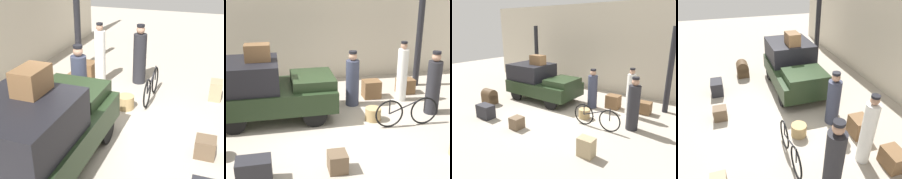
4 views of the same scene
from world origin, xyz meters
The scene contains 17 objects.
ground_plane centered at (0.00, 0.00, 0.00)m, with size 30.00×30.00×0.00m, color #A89E8E.
station_building_facade centered at (0.00, 4.08, 2.25)m, with size 16.00×0.15×4.50m.
canopy_pillar_left centered at (-3.40, 2.59, 1.68)m, with size 0.22×0.22×3.37m.
canopy_pillar_right centered at (3.53, 2.59, 1.68)m, with size 0.22×0.22×3.37m.
truck centered at (-1.64, 0.89, 0.88)m, with size 3.29×1.75×1.65m.
bicycle centered at (1.93, -0.33, 0.39)m, with size 1.72×0.04×0.81m.
wicker_basket centered at (1.17, 0.16, 0.18)m, with size 0.43×0.43×0.35m.
porter_standing_middle centered at (2.47, 1.38, 0.87)m, with size 0.32×0.32×1.87m.
porter_lifting_near_truck centered at (0.88, 1.32, 0.76)m, with size 0.40×0.40×1.67m.
porter_with_bicycle centered at (2.95, 0.29, 0.83)m, with size 0.40×0.40×1.81m.
suitcase_small_leather centered at (2.86, 1.93, 0.24)m, with size 0.56×0.43×0.48m.
suitcase_tan_flat centered at (2.50, -2.00, 0.27)m, with size 0.44×0.32×0.53m.
trunk_large_brown centered at (-3.11, -0.92, 0.33)m, with size 0.57×0.48×0.67m.
trunk_umber_medium centered at (1.63, 1.79, 0.28)m, with size 0.55×0.47×0.56m.
suitcase_black_upright centered at (-0.25, -1.93, 0.20)m, with size 0.38×0.40×0.40m.
trunk_wicker_pale centered at (-1.88, -1.99, 0.26)m, with size 0.66×0.41×0.52m.
trunk_on_truck_roof centered at (-1.78, 0.89, 1.87)m, with size 0.65×0.45×0.44m.
Camera 3 is at (5.01, -6.53, 3.37)m, focal length 35.00 mm.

